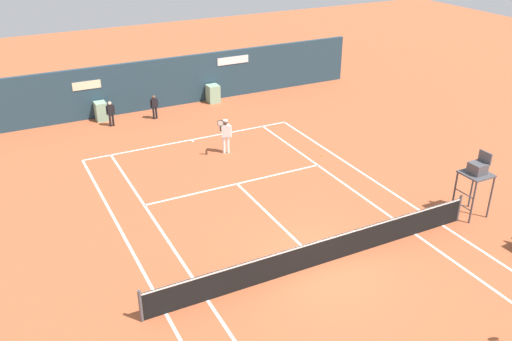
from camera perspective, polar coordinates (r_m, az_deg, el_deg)
name	(u,v)px	position (r m, az deg, el deg)	size (l,w,h in m)	color
ground_plane	(311,255)	(19.01, 5.66, -8.59)	(80.00, 80.00, 0.01)	#B25633
tennis_net	(321,251)	(18.33, 6.69, -8.19)	(12.10, 0.10, 1.07)	#4C4C51
sponsor_back_wall	(156,85)	(32.09, -10.16, 8.60)	(25.00, 1.02, 2.78)	#233D4C
umpire_chair	(477,173)	(21.88, 21.63, -0.27)	(1.00, 1.00, 2.55)	#47474C
player_on_baseline	(226,133)	(25.82, -3.13, 3.81)	(0.83, 0.67, 1.88)	white
ball_kid_right_post	(111,112)	(30.05, -14.64, 5.80)	(0.45, 0.19, 1.35)	black
ball_kid_centre_post	(154,105)	(30.59, -10.36, 6.57)	(0.44, 0.18, 1.33)	black
tennis_ball_by_sideline	(322,155)	(26.08, 6.81, 1.58)	(0.07, 0.07, 0.07)	#CCE033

